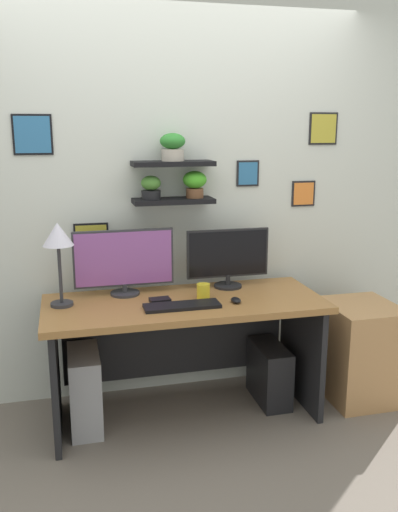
# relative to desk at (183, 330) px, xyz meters

# --- Properties ---
(ground_plane) EXTENTS (8.00, 8.00, 0.00)m
(ground_plane) POSITION_rel_desk_xyz_m (0.00, -0.06, -0.54)
(ground_plane) COLOR #70665B
(back_wall_assembly) EXTENTS (4.40, 0.24, 2.70)m
(back_wall_assembly) POSITION_rel_desk_xyz_m (0.00, 0.38, 0.81)
(back_wall_assembly) COLOR silver
(back_wall_assembly) RESTS_ON ground
(desk) EXTENTS (1.67, 0.68, 0.75)m
(desk) POSITION_rel_desk_xyz_m (0.00, 0.00, 0.00)
(desk) COLOR #9E6B38
(desk) RESTS_ON ground
(monitor_left) EXTENTS (0.61, 0.18, 0.41)m
(monitor_left) POSITION_rel_desk_xyz_m (-0.33, 0.16, 0.42)
(monitor_left) COLOR #2D2D33
(monitor_left) RESTS_ON desk
(monitor_right) EXTENTS (0.54, 0.18, 0.38)m
(monitor_right) POSITION_rel_desk_xyz_m (0.33, 0.16, 0.41)
(monitor_right) COLOR black
(monitor_right) RESTS_ON desk
(keyboard) EXTENTS (0.44, 0.14, 0.02)m
(keyboard) POSITION_rel_desk_xyz_m (-0.04, -0.18, 0.22)
(keyboard) COLOR black
(keyboard) RESTS_ON desk
(computer_mouse) EXTENTS (0.06, 0.09, 0.03)m
(computer_mouse) POSITION_rel_desk_xyz_m (0.28, -0.17, 0.22)
(computer_mouse) COLOR black
(computer_mouse) RESTS_ON desk
(desk_lamp) EXTENTS (0.18, 0.18, 0.49)m
(desk_lamp) POSITION_rel_desk_xyz_m (-0.71, 0.03, 0.59)
(desk_lamp) COLOR #2D2D33
(desk_lamp) RESTS_ON desk
(coffee_mug) EXTENTS (0.08, 0.08, 0.09)m
(coffee_mug) POSITION_rel_desk_xyz_m (0.12, -0.04, 0.25)
(coffee_mug) COLOR yellow
(coffee_mug) RESTS_ON desk
(scissors_tray) EXTENTS (0.13, 0.09, 0.02)m
(scissors_tray) POSITION_rel_desk_xyz_m (-0.15, -0.05, 0.22)
(scissors_tray) COLOR black
(scissors_tray) RESTS_ON desk
(drawer_cabinet) EXTENTS (0.44, 0.50, 0.64)m
(drawer_cabinet) POSITION_rel_desk_xyz_m (1.17, -0.10, -0.22)
(drawer_cabinet) COLOR tan
(drawer_cabinet) RESTS_ON ground
(computer_tower_left) EXTENTS (0.18, 0.40, 0.47)m
(computer_tower_left) POSITION_rel_desk_xyz_m (-0.61, -0.04, -0.30)
(computer_tower_left) COLOR #99999E
(computer_tower_left) RESTS_ON ground
(computer_tower_right) EXTENTS (0.18, 0.40, 0.38)m
(computer_tower_right) POSITION_rel_desk_xyz_m (0.57, -0.01, -0.35)
(computer_tower_right) COLOR black
(computer_tower_right) RESTS_ON ground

